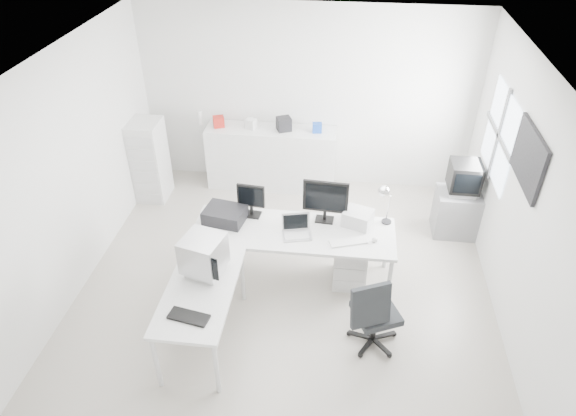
# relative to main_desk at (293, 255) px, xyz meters

# --- Properties ---
(floor) EXTENTS (5.00, 5.00, 0.01)m
(floor) POSITION_rel_main_desk_xyz_m (-0.08, -0.10, -0.38)
(floor) COLOR silver
(floor) RESTS_ON ground
(ceiling) EXTENTS (5.00, 5.00, 0.01)m
(ceiling) POSITION_rel_main_desk_xyz_m (-0.08, -0.10, 2.42)
(ceiling) COLOR white
(ceiling) RESTS_ON back_wall
(back_wall) EXTENTS (5.00, 0.02, 2.80)m
(back_wall) POSITION_rel_main_desk_xyz_m (-0.08, 2.40, 1.02)
(back_wall) COLOR silver
(back_wall) RESTS_ON floor
(left_wall) EXTENTS (0.02, 5.00, 2.80)m
(left_wall) POSITION_rel_main_desk_xyz_m (-2.58, -0.10, 1.02)
(left_wall) COLOR silver
(left_wall) RESTS_ON floor
(right_wall) EXTENTS (0.02, 5.00, 2.80)m
(right_wall) POSITION_rel_main_desk_xyz_m (2.42, -0.10, 1.02)
(right_wall) COLOR silver
(right_wall) RESTS_ON floor
(window) EXTENTS (0.02, 1.20, 1.10)m
(window) POSITION_rel_main_desk_xyz_m (2.40, 1.10, 1.23)
(window) COLOR white
(window) RESTS_ON right_wall
(wall_picture) EXTENTS (0.04, 0.90, 0.60)m
(wall_picture) POSITION_rel_main_desk_xyz_m (2.39, -0.00, 1.52)
(wall_picture) COLOR black
(wall_picture) RESTS_ON right_wall
(main_desk) EXTENTS (2.40, 0.80, 0.75)m
(main_desk) POSITION_rel_main_desk_xyz_m (0.00, 0.00, 0.00)
(main_desk) COLOR silver
(main_desk) RESTS_ON floor
(side_desk) EXTENTS (0.70, 1.40, 0.75)m
(side_desk) POSITION_rel_main_desk_xyz_m (-0.85, -1.10, 0.00)
(side_desk) COLOR silver
(side_desk) RESTS_ON floor
(drawer_pedestal) EXTENTS (0.40, 0.50, 0.60)m
(drawer_pedestal) POSITION_rel_main_desk_xyz_m (0.70, 0.05, -0.08)
(drawer_pedestal) COLOR silver
(drawer_pedestal) RESTS_ON floor
(inkjet_printer) EXTENTS (0.53, 0.45, 0.17)m
(inkjet_printer) POSITION_rel_main_desk_xyz_m (-0.85, 0.10, 0.46)
(inkjet_printer) COLOR black
(inkjet_printer) RESTS_ON main_desk
(lcd_monitor_small) EXTENTS (0.36, 0.23, 0.43)m
(lcd_monitor_small) POSITION_rel_main_desk_xyz_m (-0.55, 0.25, 0.59)
(lcd_monitor_small) COLOR black
(lcd_monitor_small) RESTS_ON main_desk
(lcd_monitor_large) EXTENTS (0.55, 0.25, 0.56)m
(lcd_monitor_large) POSITION_rel_main_desk_xyz_m (0.35, 0.25, 0.66)
(lcd_monitor_large) COLOR black
(lcd_monitor_large) RESTS_ON main_desk
(laptop) EXTENTS (0.42, 0.43, 0.23)m
(laptop) POSITION_rel_main_desk_xyz_m (0.05, -0.10, 0.49)
(laptop) COLOR #B7B7BA
(laptop) RESTS_ON main_desk
(white_keyboard) EXTENTS (0.45, 0.27, 0.02)m
(white_keyboard) POSITION_rel_main_desk_xyz_m (0.65, -0.15, 0.38)
(white_keyboard) COLOR silver
(white_keyboard) RESTS_ON main_desk
(white_mouse) EXTENTS (0.07, 0.07, 0.07)m
(white_mouse) POSITION_rel_main_desk_xyz_m (0.95, -0.10, 0.41)
(white_mouse) COLOR silver
(white_mouse) RESTS_ON main_desk
(laser_printer) EXTENTS (0.40, 0.37, 0.19)m
(laser_printer) POSITION_rel_main_desk_xyz_m (0.75, 0.22, 0.47)
(laser_printer) COLOR #B5B5B5
(laser_printer) RESTS_ON main_desk
(desk_lamp) EXTENTS (0.17, 0.17, 0.50)m
(desk_lamp) POSITION_rel_main_desk_xyz_m (1.10, 0.30, 0.63)
(desk_lamp) COLOR silver
(desk_lamp) RESTS_ON main_desk
(crt_monitor) EXTENTS (0.45, 0.45, 0.42)m
(crt_monitor) POSITION_rel_main_desk_xyz_m (-0.85, -0.85, 0.59)
(crt_monitor) COLOR #B7B7BA
(crt_monitor) RESTS_ON side_desk
(black_keyboard) EXTENTS (0.42, 0.23, 0.03)m
(black_keyboard) POSITION_rel_main_desk_xyz_m (-0.85, -1.50, 0.39)
(black_keyboard) COLOR black
(black_keyboard) RESTS_ON side_desk
(office_chair) EXTENTS (0.75, 0.75, 0.99)m
(office_chair) POSITION_rel_main_desk_xyz_m (0.98, -0.92, 0.12)
(office_chair) COLOR #282A2D
(office_chair) RESTS_ON floor
(tv_cabinet) EXTENTS (0.60, 0.49, 0.65)m
(tv_cabinet) POSITION_rel_main_desk_xyz_m (2.14, 1.23, -0.05)
(tv_cabinet) COLOR slate
(tv_cabinet) RESTS_ON floor
(crt_tv) EXTENTS (0.50, 0.48, 0.45)m
(crt_tv) POSITION_rel_main_desk_xyz_m (2.14, 1.23, 0.50)
(crt_tv) COLOR black
(crt_tv) RESTS_ON tv_cabinet
(sideboard) EXTENTS (1.98, 0.50, 0.99)m
(sideboard) POSITION_rel_main_desk_xyz_m (-0.59, 2.14, 0.12)
(sideboard) COLOR silver
(sideboard) RESTS_ON floor
(clutter_box_a) EXTENTS (0.20, 0.19, 0.16)m
(clutter_box_a) POSITION_rel_main_desk_xyz_m (-1.39, 2.14, 0.70)
(clutter_box_a) COLOR #A91F18
(clutter_box_a) RESTS_ON sideboard
(clutter_box_b) EXTENTS (0.19, 0.18, 0.15)m
(clutter_box_b) POSITION_rel_main_desk_xyz_m (-0.89, 2.14, 0.69)
(clutter_box_b) COLOR silver
(clutter_box_b) RESTS_ON sideboard
(clutter_box_c) EXTENTS (0.26, 0.25, 0.20)m
(clutter_box_c) POSITION_rel_main_desk_xyz_m (-0.39, 2.14, 0.72)
(clutter_box_c) COLOR black
(clutter_box_c) RESTS_ON sideboard
(clutter_box_d) EXTENTS (0.15, 0.13, 0.14)m
(clutter_box_d) POSITION_rel_main_desk_xyz_m (0.11, 2.14, 0.69)
(clutter_box_d) COLOR #1742A4
(clutter_box_d) RESTS_ON sideboard
(clutter_bottle) EXTENTS (0.07, 0.07, 0.22)m
(clutter_bottle) POSITION_rel_main_desk_xyz_m (-1.69, 2.18, 0.73)
(clutter_bottle) COLOR silver
(clutter_bottle) RESTS_ON sideboard
(filing_cabinet) EXTENTS (0.44, 0.52, 1.26)m
(filing_cabinet) POSITION_rel_main_desk_xyz_m (-2.36, 1.61, 0.25)
(filing_cabinet) COLOR silver
(filing_cabinet) RESTS_ON floor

